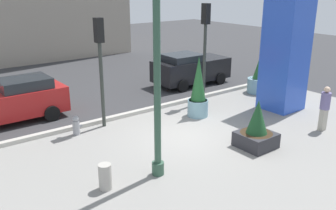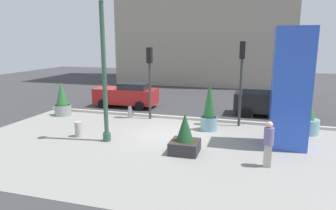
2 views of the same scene
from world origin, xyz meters
The scene contains 16 objects.
ground_plane centered at (0.00, 4.00, 0.00)m, with size 60.00×60.00×0.00m, color #38383A.
plaza_pavement centered at (0.00, -2.00, 0.00)m, with size 18.00×10.00×0.02m, color gray.
curb_strip centered at (0.00, 3.12, 0.08)m, with size 18.00×0.24×0.16m, color #B7B2A8.
lamp_post centered at (-2.46, -1.73, 3.20)m, with size 0.44×0.44×6.56m.
art_pillar_blue centered at (5.47, -0.14, 2.58)m, with size 1.54×1.54×5.16m, color blue.
potted_plant_by_pillar centered at (1.35, -2.20, 0.65)m, with size 1.17×1.17×1.70m.
potted_plant_near_right centered at (6.63, 2.10, 0.70)m, with size 1.12×1.12×1.93m.
potted_plant_curbside centered at (1.81, 1.33, 1.10)m, with size 0.87×0.87×2.58m.
fire_hydrant centered at (-3.13, 2.55, 0.37)m, with size 0.36×0.26×0.75m.
concrete_bollard centered at (-4.09, -1.52, 0.38)m, with size 0.36×0.36×0.75m, color #B2ADA3.
traffic_light_corner centered at (-1.90, 2.71, 2.86)m, with size 0.28×0.42×4.21m.
traffic_light_far_side centered at (3.28, 2.60, 3.06)m, with size 0.28×0.42×4.55m.
car_curb_west centered at (4.90, 5.46, 0.90)m, with size 4.32×2.19×1.75m.
car_curb_east centered at (-4.58, 5.42, 0.87)m, with size 4.36×2.02×1.73m.
pedestrian_on_sidewalk centered at (3.86, 4.88, 0.90)m, with size 0.48×0.48×1.62m.
pedestrian_by_curb centered at (4.60, -2.73, 0.97)m, with size 0.38×0.38×1.74m.
Camera 1 is at (-8.12, -9.68, 5.44)m, focal length 39.51 mm.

